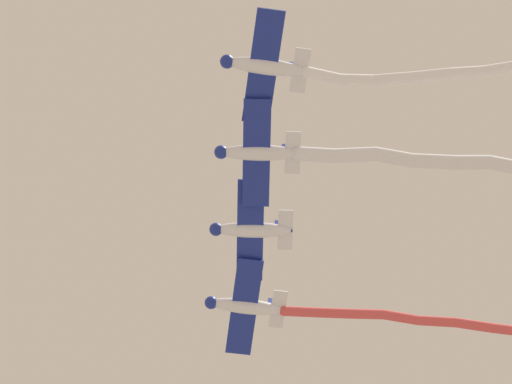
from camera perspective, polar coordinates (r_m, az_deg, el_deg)
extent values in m
ellipsoid|color=silver|center=(80.83, -0.44, -5.52)|extent=(4.77, 3.80, 1.04)
sphere|color=navy|center=(80.73, -2.17, -5.33)|extent=(1.24, 1.24, 0.89)
ellipsoid|color=#1E2847|center=(81.14, -0.89, -5.33)|extent=(1.44, 1.30, 0.56)
cube|color=navy|center=(80.70, -0.57, -5.55)|extent=(5.70, 7.07, 0.14)
cube|color=silver|center=(81.06, 1.07, -5.64)|extent=(2.47, 2.93, 0.12)
cube|color=navy|center=(81.52, 0.99, -5.44)|extent=(1.03, 0.78, 1.44)
cylinder|color=#DB4C4C|center=(81.13, 2.26, -5.77)|extent=(2.57, 1.97, 0.86)
cylinder|color=#DB4C4C|center=(81.43, 3.94, -5.82)|extent=(2.25, 1.71, 0.73)
cylinder|color=#DB4C4C|center=(81.76, 5.42, -5.85)|extent=(2.16, 1.67, 0.87)
cylinder|color=#DB4C4C|center=(82.27, 6.98, -5.99)|extent=(2.38, 2.13, 0.76)
cylinder|color=#DB4C4C|center=(82.75, 8.69, -6.16)|extent=(2.56, 1.87, 0.80)
cylinder|color=#DB4C4C|center=(83.00, 10.39, -6.30)|extent=(2.51, 1.83, 1.17)
cylinder|color=#DB4C4C|center=(83.36, 11.86, -6.48)|extent=(1.96, 1.70, 0.73)
sphere|color=#DB4C4C|center=(80.97, 1.36, -5.73)|extent=(0.68, 0.68, 0.68)
sphere|color=#DB4C4C|center=(81.31, 3.17, -5.80)|extent=(0.68, 0.68, 0.68)
sphere|color=#DB4C4C|center=(81.56, 4.71, -5.84)|extent=(0.68, 0.68, 0.68)
sphere|color=#DB4C4C|center=(81.97, 6.13, -5.86)|extent=(0.68, 0.68, 0.68)
sphere|color=#DB4C4C|center=(82.59, 7.82, -6.12)|extent=(0.68, 0.68, 0.68)
sphere|color=#DB4C4C|center=(82.94, 9.56, -6.19)|extent=(0.68, 0.68, 0.68)
sphere|color=#DB4C4C|center=(83.08, 11.23, -6.41)|extent=(0.68, 0.68, 0.68)
ellipsoid|color=silver|center=(78.34, -0.15, -1.83)|extent=(4.97, 3.40, 1.04)
sphere|color=navy|center=(78.37, -1.93, -1.80)|extent=(1.21, 1.21, 0.89)
ellipsoid|color=#1E2847|center=(78.69, -0.62, -1.69)|extent=(1.45, 1.23, 0.56)
cube|color=navy|center=(78.22, -0.28, -1.88)|extent=(5.13, 7.33, 0.14)
cube|color=silver|center=(78.47, 1.41, -1.83)|extent=(2.26, 3.01, 0.12)
cube|color=navy|center=(78.95, 1.33, -1.65)|extent=(1.08, 0.69, 1.44)
ellipsoid|color=silver|center=(75.65, 0.16, 1.90)|extent=(4.97, 3.39, 1.04)
sphere|color=navy|center=(75.67, -1.69, 1.93)|extent=(1.21, 1.21, 0.89)
ellipsoid|color=#1E2847|center=(76.01, -0.32, 2.02)|extent=(1.45, 1.23, 0.56)
cube|color=navy|center=(75.52, 0.03, 1.86)|extent=(5.12, 7.34, 0.14)
cube|color=silver|center=(75.79, 1.78, 1.90)|extent=(2.26, 3.01, 0.12)
cube|color=navy|center=(76.28, 1.69, 2.06)|extent=(1.08, 0.68, 1.44)
cylinder|color=white|center=(75.65, 2.97, 1.80)|extent=(2.54, 1.95, 1.13)
cylinder|color=white|center=(75.82, 4.80, 1.79)|extent=(2.77, 1.98, 1.11)
cylinder|color=white|center=(75.93, 6.64, 1.67)|extent=(2.65, 2.07, 1.53)
cylinder|color=white|center=(76.05, 8.52, 1.46)|extent=(2.81, 2.13, 1.06)
cylinder|color=white|center=(76.50, 10.33, 1.41)|extent=(2.48, 1.92, 1.12)
cylinder|color=white|center=(77.19, 11.95, 1.25)|extent=(2.45, 2.24, 1.11)
sphere|color=white|center=(75.66, 2.09, 1.85)|extent=(0.93, 0.93, 0.93)
sphere|color=white|center=(75.66, 3.84, 1.75)|extent=(0.93, 0.93, 0.93)
sphere|color=white|center=(75.99, 5.76, 1.83)|extent=(0.93, 0.93, 0.93)
sphere|color=white|center=(75.89, 7.52, 1.51)|extent=(0.93, 0.93, 0.93)
sphere|color=white|center=(76.22, 9.51, 1.41)|extent=(0.93, 0.93, 0.93)
sphere|color=white|center=(76.79, 11.14, 1.41)|extent=(0.93, 0.93, 0.93)
ellipsoid|color=silver|center=(73.87, 0.49, 6.04)|extent=(4.75, 3.83, 1.04)
sphere|color=navy|center=(73.78, -1.40, 6.28)|extent=(1.24, 1.24, 0.89)
ellipsoid|color=#1E2847|center=(74.21, -0.01, 6.20)|extent=(1.44, 1.31, 0.56)
cube|color=navy|center=(73.73, 0.35, 6.02)|extent=(5.75, 7.04, 0.14)
cube|color=silver|center=(74.10, 2.14, 5.85)|extent=(2.48, 2.92, 0.12)
cube|color=navy|center=(74.60, 2.05, 6.00)|extent=(1.02, 0.79, 1.44)
cylinder|color=white|center=(74.41, 3.28, 5.59)|extent=(2.32, 2.15, 1.40)
cylinder|color=white|center=(75.23, 4.88, 5.38)|extent=(2.33, 1.80, 1.37)
cylinder|color=white|center=(75.81, 6.59, 5.42)|extent=(2.64, 1.72, 0.92)
cylinder|color=white|center=(76.28, 8.41, 5.56)|extent=(2.57, 1.65, 1.02)
cylinder|color=white|center=(77.06, 10.09, 5.67)|extent=(2.54, 1.79, 1.46)
cylinder|color=white|center=(78.03, 11.78, 5.84)|extent=(2.78, 1.67, 1.30)
sphere|color=white|center=(73.99, 2.46, 5.77)|extent=(0.73, 0.73, 0.73)
sphere|color=white|center=(74.85, 4.10, 5.40)|extent=(0.73, 0.73, 0.73)
sphere|color=white|center=(75.62, 5.64, 5.36)|extent=(0.73, 0.73, 0.73)
sphere|color=white|center=(76.02, 7.52, 5.48)|extent=(0.73, 0.73, 0.73)
sphere|color=white|center=(76.55, 9.29, 5.64)|extent=(0.73, 0.73, 0.73)
sphere|color=white|center=(77.58, 10.88, 5.71)|extent=(0.73, 0.73, 0.73)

